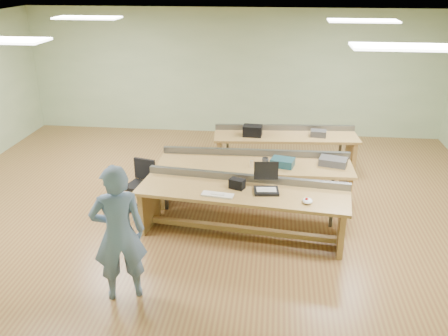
{
  "coord_description": "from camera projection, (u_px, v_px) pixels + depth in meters",
  "views": [
    {
      "loc": [
        1.04,
        -7.34,
        3.82
      ],
      "look_at": [
        0.29,
        -0.6,
        0.95
      ],
      "focal_mm": 38.0,
      "sensor_mm": 36.0,
      "label": 1
    }
  ],
  "objects": [
    {
      "name": "floor",
      "position": [
        212.0,
        204.0,
        8.31
      ],
      "size": [
        10.0,
        10.0,
        0.0
      ],
      "primitive_type": "plane",
      "color": "olive",
      "rests_on": "ground"
    },
    {
      "name": "ceiling",
      "position": [
        209.0,
        27.0,
        7.14
      ],
      "size": [
        10.0,
        10.0,
        0.0
      ],
      "primitive_type": "plane",
      "color": "silver",
      "rests_on": "wall_back"
    },
    {
      "name": "wall_back",
      "position": [
        233.0,
        73.0,
        11.39
      ],
      "size": [
        10.0,
        0.04,
        3.0
      ],
      "primitive_type": "cube",
      "color": "#A1B689",
      "rests_on": "floor"
    },
    {
      "name": "wall_front",
      "position": [
        147.0,
        261.0,
        4.07
      ],
      "size": [
        10.0,
        0.04,
        3.0
      ],
      "primitive_type": "cube",
      "color": "#A1B689",
      "rests_on": "floor"
    },
    {
      "name": "fluor_panels",
      "position": [
        210.0,
        29.0,
        7.15
      ],
      "size": [
        6.2,
        3.5,
        0.03
      ],
      "color": "white",
      "rests_on": "ceiling"
    },
    {
      "name": "workbench_front",
      "position": [
        242.0,
        201.0,
        7.17
      ],
      "size": [
        3.25,
        1.19,
        0.86
      ],
      "rotation": [
        0.0,
        0.0,
        -0.11
      ],
      "color": "#AF8349",
      "rests_on": "floor"
    },
    {
      "name": "workbench_mid",
      "position": [
        255.0,
        173.0,
        8.16
      ],
      "size": [
        3.32,
        0.95,
        0.86
      ],
      "rotation": [
        0.0,
        0.0,
        0.02
      ],
      "color": "#AF8349",
      "rests_on": "floor"
    },
    {
      "name": "workbench_back",
      "position": [
        285.0,
        144.0,
        9.53
      ],
      "size": [
        2.89,
        0.98,
        0.86
      ],
      "rotation": [
        0.0,
        0.0,
        0.08
      ],
      "color": "#AF8349",
      "rests_on": "floor"
    },
    {
      "name": "person",
      "position": [
        119.0,
        234.0,
        5.67
      ],
      "size": [
        0.76,
        0.63,
        1.78
      ],
      "primitive_type": "imported",
      "rotation": [
        0.0,
        0.0,
        3.51
      ],
      "color": "slate",
      "rests_on": "floor"
    },
    {
      "name": "laptop_base",
      "position": [
        266.0,
        191.0,
        7.03
      ],
      "size": [
        0.39,
        0.33,
        0.04
      ],
      "primitive_type": "cube",
      "rotation": [
        0.0,
        0.0,
        0.1
      ],
      "color": "black",
      "rests_on": "workbench_front"
    },
    {
      "name": "laptop_screen",
      "position": [
        266.0,
        171.0,
        7.05
      ],
      "size": [
        0.36,
        0.06,
        0.29
      ],
      "primitive_type": "cube",
      "rotation": [
        0.0,
        0.0,
        0.1
      ],
      "color": "black",
      "rests_on": "laptop_base"
    },
    {
      "name": "keyboard",
      "position": [
        217.0,
        195.0,
        6.92
      ],
      "size": [
        0.49,
        0.22,
        0.03
      ],
      "primitive_type": "cube",
      "rotation": [
        0.0,
        0.0,
        -0.14
      ],
      "color": "beige",
      "rests_on": "workbench_front"
    },
    {
      "name": "trackball_mouse",
      "position": [
        308.0,
        201.0,
        6.69
      ],
      "size": [
        0.16,
        0.18,
        0.07
      ],
      "primitive_type": "ellipsoid",
      "rotation": [
        0.0,
        0.0,
        -0.09
      ],
      "color": "white",
      "rests_on": "workbench_front"
    },
    {
      "name": "camera_bag",
      "position": [
        237.0,
        184.0,
        7.13
      ],
      "size": [
        0.26,
        0.22,
        0.15
      ],
      "primitive_type": "cube",
      "rotation": [
        0.0,
        0.0,
        -0.39
      ],
      "color": "black",
      "rests_on": "workbench_front"
    },
    {
      "name": "task_chair",
      "position": [
        142.0,
        192.0,
        8.04
      ],
      "size": [
        0.57,
        0.57,
        0.86
      ],
      "rotation": [
        0.0,
        0.0,
        -0.27
      ],
      "color": "black",
      "rests_on": "floor"
    },
    {
      "name": "parts_bin_teal",
      "position": [
        283.0,
        162.0,
        7.94
      ],
      "size": [
        0.43,
        0.36,
        0.13
      ],
      "primitive_type": "cube",
      "rotation": [
        0.0,
        0.0,
        -0.25
      ],
      "color": "#153A46",
      "rests_on": "workbench_mid"
    },
    {
      "name": "parts_bin_grey",
      "position": [
        333.0,
        162.0,
        7.98
      ],
      "size": [
        0.51,
        0.39,
        0.12
      ],
      "primitive_type": "cube",
      "rotation": [
        0.0,
        0.0,
        -0.26
      ],
      "color": "#373739",
      "rests_on": "workbench_mid"
    },
    {
      "name": "mug",
      "position": [
        265.0,
        160.0,
        8.08
      ],
      "size": [
        0.15,
        0.15,
        0.09
      ],
      "primitive_type": "imported",
      "rotation": [
        0.0,
        0.0,
        0.33
      ],
      "color": "#373739",
      "rests_on": "workbench_mid"
    },
    {
      "name": "drinks_can",
      "position": [
        252.0,
        164.0,
        7.92
      ],
      "size": [
        0.07,
        0.07,
        0.11
      ],
      "primitive_type": "cylinder",
      "rotation": [
        0.0,
        0.0,
        0.21
      ],
      "color": "silver",
      "rests_on": "workbench_mid"
    },
    {
      "name": "storage_box_back",
      "position": [
        253.0,
        131.0,
        9.36
      ],
      "size": [
        0.38,
        0.28,
        0.21
      ],
      "primitive_type": "cube",
      "rotation": [
        0.0,
        0.0,
        -0.06
      ],
      "color": "black",
      "rests_on": "workbench_back"
    },
    {
      "name": "tray_back",
      "position": [
        318.0,
        133.0,
        9.35
      ],
      "size": [
        0.33,
        0.25,
        0.12
      ],
      "primitive_type": "cube",
      "rotation": [
        0.0,
        0.0,
        -0.1
      ],
      "color": "#373739",
      "rests_on": "workbench_back"
    }
  ]
}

